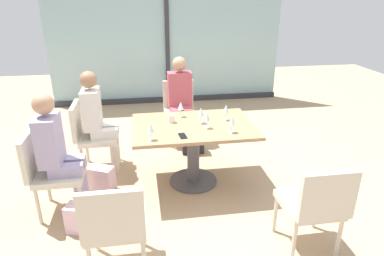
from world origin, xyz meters
name	(u,v)px	position (x,y,z in m)	size (l,w,h in m)	color
ground_plane	(193,181)	(0.00, 0.00, 0.00)	(12.00, 12.00, 0.00)	tan
window_wall_backdrop	(167,41)	(0.00, 3.20, 1.21)	(4.49, 0.10, 2.70)	#92B7BC
dining_table_main	(193,139)	(0.00, 0.00, 0.56)	(1.35, 0.94, 0.73)	#997551
chair_side_end	(49,168)	(-1.50, -0.35, 0.50)	(0.50, 0.46, 0.87)	beige
chair_far_left	(90,133)	(-1.20, 0.52, 0.50)	(0.50, 0.46, 0.87)	beige
chair_near_window	(180,107)	(0.00, 1.31, 0.50)	(0.46, 0.51, 0.87)	beige
chair_front_left	(115,223)	(-0.81, -1.31, 0.50)	(0.46, 0.50, 0.87)	beige
chair_front_right	(316,204)	(0.81, -1.31, 0.50)	(0.46, 0.50, 0.87)	beige
person_side_end	(57,149)	(-1.39, -0.35, 0.70)	(0.39, 0.34, 1.26)	#9E93B7
person_far_left	(98,117)	(-1.10, 0.52, 0.70)	(0.39, 0.34, 1.26)	silver
person_near_window	(180,96)	(0.00, 1.20, 0.70)	(0.34, 0.39, 1.26)	#B24C56
wine_glass_0	(207,117)	(0.13, -0.11, 0.86)	(0.07, 0.07, 0.18)	silver
wine_glass_1	(226,109)	(0.39, 0.09, 0.86)	(0.07, 0.07, 0.18)	silver
wine_glass_2	(151,128)	(-0.48, -0.34, 0.86)	(0.07, 0.07, 0.18)	silver
wine_glass_3	(232,121)	(0.37, -0.28, 0.86)	(0.07, 0.07, 0.18)	silver
wine_glass_4	(181,106)	(-0.11, 0.28, 0.86)	(0.07, 0.07, 0.18)	silver
wine_glass_5	(201,112)	(0.09, 0.04, 0.86)	(0.07, 0.07, 0.18)	silver
coffee_cup	(171,118)	(-0.23, 0.12, 0.78)	(0.08, 0.08, 0.09)	white
cell_phone_on_table	(183,136)	(-0.16, -0.30, 0.73)	(0.07, 0.14, 0.01)	black
handbag_0	(83,219)	(-1.16, -0.73, 0.14)	(0.30, 0.16, 0.28)	beige
handbag_1	(101,178)	(-1.07, 0.00, 0.14)	(0.30, 0.16, 0.28)	beige
handbag_2	(193,143)	(0.12, 0.77, 0.14)	(0.30, 0.16, 0.28)	#232328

